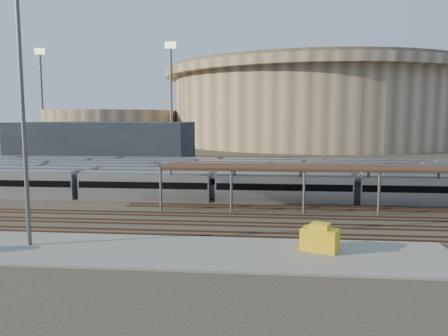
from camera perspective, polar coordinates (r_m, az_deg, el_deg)
ground at (r=51.37m, az=0.21°, el=-6.03°), size 420.00×420.00×0.00m
apron at (r=37.87m, az=-9.56°, el=-10.63°), size 50.00×9.00×0.20m
subway_trains at (r=69.24m, az=1.29°, el=-1.20°), size 126.70×23.90×3.60m
inspection_shed at (r=57.04m, az=23.19°, el=-0.22°), size 60.30×6.00×5.30m
empty_tracks at (r=46.51m, az=-0.34°, el=-7.27°), size 170.00×9.62×0.18m
stadium at (r=191.08m, az=11.61°, el=8.12°), size 124.00×124.00×32.50m
secondary_arena at (r=191.16m, az=-14.45°, el=5.20°), size 56.00×56.00×14.00m
service_building at (r=112.26m, az=-15.29°, el=3.24°), size 42.00×20.00×10.00m
floodlight_0 at (r=163.84m, az=-6.93°, el=9.92°), size 4.00×1.00×38.40m
floodlight_1 at (r=192.25m, az=-22.71°, el=8.98°), size 4.00×1.00×38.40m
floodlight_3 at (r=210.61m, az=1.40°, el=9.25°), size 4.00×1.00×38.40m
yard_light_pole at (r=40.74m, az=-24.78°, el=6.36°), size 0.81×0.36×22.46m
yellow_equipment at (r=37.81m, az=12.41°, el=-9.11°), size 3.44×2.84×1.84m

